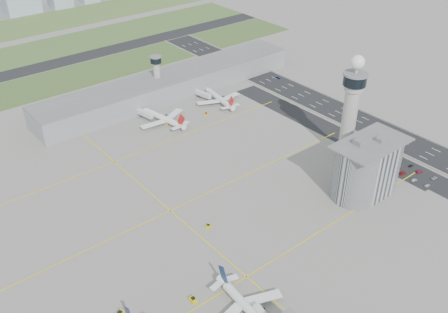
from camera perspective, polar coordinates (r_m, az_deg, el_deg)
ground at (r=262.64m, az=4.84°, el=-5.94°), size 1000.00×1000.00×0.00m
grass_strip_0 at (r=423.89m, az=-18.80°, el=8.06°), size 480.00×50.00×0.08m
grass_strip_1 at (r=490.82m, az=-22.23°, el=10.63°), size 480.00×60.00×0.08m
runway at (r=456.59m, az=-20.62°, el=9.43°), size 480.00×22.00×0.10m
highway at (r=340.47m, az=19.10°, el=1.95°), size 28.00×500.00×0.10m
barrier_left at (r=329.56m, az=17.76°, el=1.27°), size 0.60×500.00×1.20m
barrier_right at (r=351.09m, az=20.40°, el=2.73°), size 0.60×500.00×1.20m
landside_road at (r=317.26m, az=18.04°, el=-0.18°), size 18.00×260.00×0.08m
parking_lot at (r=310.80m, az=19.60°, el=-1.23°), size 20.00×44.00×0.10m
taxiway_line_h_0 at (r=225.85m, az=2.59°, el=-13.60°), size 260.00×0.60×0.01m
taxiway_line_h_1 at (r=261.70m, az=-6.16°, el=-6.19°), size 260.00×0.60×0.01m
taxiway_line_h_2 at (r=305.23m, az=-12.43°, el=-0.63°), size 260.00×0.60×0.01m
taxiway_line_v at (r=261.70m, az=-6.16°, el=-6.19°), size 0.60×260.00×0.01m
control_tower at (r=295.89m, az=14.34°, el=5.82°), size 14.00×14.00×64.50m
secondary_tower at (r=373.02m, az=-7.68°, el=9.41°), size 8.60×8.60×31.90m
admin_building at (r=276.20m, az=16.04°, el=-1.22°), size 42.00×24.00×33.50m
terminal_pier at (r=380.58m, az=-6.12°, el=8.21°), size 210.00×32.00×15.80m
airplane_near_c at (r=207.87m, az=2.76°, el=-16.55°), size 37.53×43.06×11.29m
airplane_far_a at (r=341.36m, az=-7.16°, el=4.83°), size 43.44×48.71×12.07m
airplane_far_b at (r=366.94m, az=-0.67°, el=7.09°), size 40.97×46.23×11.63m
jet_bridge_far_0 at (r=352.90m, az=-9.76°, el=4.98°), size 5.39×14.31×5.70m
jet_bridge_far_1 at (r=376.70m, az=-3.18°, el=7.24°), size 5.39×14.31×5.70m
tug_1 at (r=216.04m, az=-3.55°, el=-15.99°), size 2.55×3.57×2.00m
tug_3 at (r=249.78m, az=-1.80°, el=-7.93°), size 3.36×2.92×1.64m
tug_4 at (r=340.65m, az=-6.50°, el=3.82°), size 3.37×3.08×1.62m
tug_5 at (r=350.28m, az=-2.06°, el=4.88°), size 3.83×3.37×1.86m
car_lot_0 at (r=299.37m, az=22.22°, el=-3.08°), size 3.78×1.97×1.23m
car_lot_1 at (r=301.36m, az=20.92°, el=-2.52°), size 3.89×1.73×1.24m
car_lot_2 at (r=305.29m, az=19.73°, el=-1.77°), size 4.85×2.82×1.27m
car_lot_3 at (r=308.03m, az=18.97°, el=-1.30°), size 4.11×2.16×1.14m
car_lot_4 at (r=311.21m, az=17.58°, el=-0.65°), size 3.51×1.57×1.17m
car_lot_5 at (r=314.21m, az=16.56°, el=-0.12°), size 3.72×1.64×1.19m
car_lot_6 at (r=307.35m, az=22.90°, el=-2.28°), size 4.59×2.57×1.21m
car_lot_7 at (r=309.91m, az=21.40°, el=-1.60°), size 4.71×2.47×1.30m
car_lot_8 at (r=313.84m, az=20.58°, el=-0.98°), size 3.50×1.48×1.18m
car_lot_9 at (r=317.05m, az=19.44°, el=-0.36°), size 4.00×1.80×1.27m
car_lot_10 at (r=318.23m, az=18.88°, el=-0.14°), size 4.16×2.34×1.10m
car_lot_11 at (r=321.85m, az=17.53°, el=0.53°), size 4.46×2.09×1.26m
car_hw_1 at (r=358.09m, az=14.21°, el=4.43°), size 1.54×3.52×1.13m
car_hw_2 at (r=410.23m, az=6.16°, el=8.92°), size 2.44×4.25×1.12m
car_hw_4 at (r=444.36m, az=-1.00°, el=10.97°), size 1.42×3.38×1.14m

